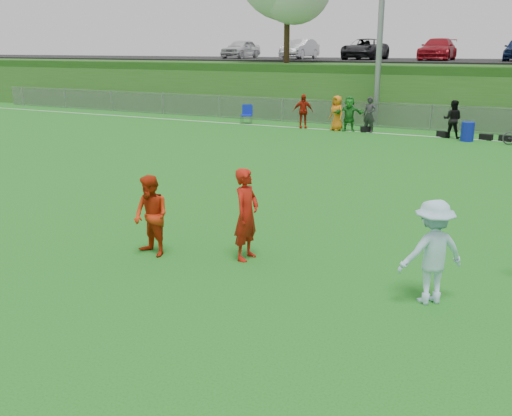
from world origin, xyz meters
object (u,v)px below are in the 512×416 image
Objects in this scene: player_blue at (432,252)px; recycling_bin at (467,132)px; player_red_left at (246,214)px; player_red_center at (151,216)px.

recycling_bin is at bearing -125.96° from player_blue.
player_red_left is 2.14× the size of recycling_bin.
player_red_center is (-1.76, -0.65, -0.09)m from player_red_left.
player_red_center is at bearing -38.52° from player_blue.
player_red_center is 1.92× the size of recycling_bin.
player_red_center is 0.94× the size of player_blue.
recycling_bin is at bearing -4.31° from player_red_left.
player_red_left reaches higher than recycling_bin.
player_blue is (5.29, 0.24, 0.05)m from player_red_center.
recycling_bin is (3.71, 17.70, -0.38)m from player_red_center.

